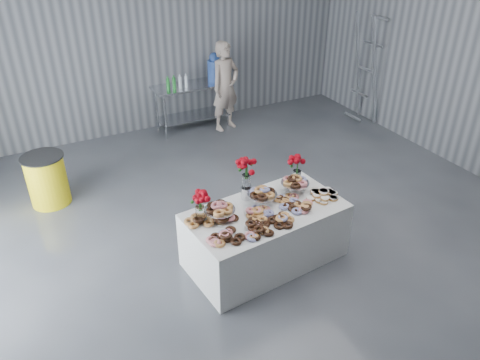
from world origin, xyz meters
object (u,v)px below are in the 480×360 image
object	(u,v)px
water_jug	(215,68)
trash_barrel	(47,180)
stepladder	(366,69)
display_table	(265,235)
person	(225,86)
prep_table	(192,98)

from	to	relation	value
water_jug	trash_barrel	xyz separation A→B (m)	(-3.45, -1.56, -0.76)
water_jug	stepladder	bearing A→B (deg)	-25.15
display_table	person	size ratio (longest dim) A/B	1.10
trash_barrel	water_jug	bearing A→B (deg)	24.31
display_table	water_jug	xyz separation A→B (m)	(1.26, 4.18, 0.77)
prep_table	water_jug	world-z (taller)	water_jug
display_table	stepladder	bearing A→B (deg)	36.43
water_jug	trash_barrel	world-z (taller)	water_jug
prep_table	person	distance (m)	0.70
trash_barrel	display_table	bearing A→B (deg)	-50.02
water_jug	trash_barrel	size ratio (longest dim) A/B	0.71
person	display_table	bearing A→B (deg)	-124.61
person	trash_barrel	xyz separation A→B (m)	(-3.53, -1.26, -0.47)
water_jug	trash_barrel	distance (m)	3.86
prep_table	stepladder	world-z (taller)	stepladder
prep_table	stepladder	distance (m)	3.46
prep_table	stepladder	bearing A→B (deg)	-21.59
person	trash_barrel	distance (m)	3.78
display_table	stepladder	size ratio (longest dim) A/B	0.87
person	stepladder	bearing A→B (deg)	-35.80
person	trash_barrel	world-z (taller)	person
stepladder	trash_barrel	bearing A→B (deg)	-177.23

